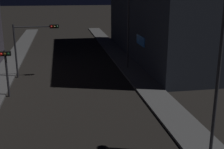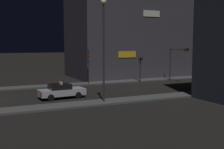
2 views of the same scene
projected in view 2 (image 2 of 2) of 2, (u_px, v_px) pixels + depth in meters
name	position (u px, v px, depth m)	size (l,w,h in m)	color
sidewalk_left	(181.00, 78.00, 44.31)	(2.17, 59.51, 0.17)	#4C4C4C
building_facade_left	(133.00, 12.00, 47.22)	(11.39, 20.06, 21.09)	#3D3842
taxi	(61.00, 91.00, 27.93)	(2.09, 4.56, 1.62)	#B7B7BC
traffic_light_overhead	(177.00, 57.00, 40.02)	(3.95, 0.42, 4.78)	#2D2D33
traffic_light_left_kerb	(140.00, 64.00, 39.41)	(0.80, 0.42, 3.51)	#2D2D33
sign_pole_left	(89.00, 63.00, 37.13)	(0.52, 0.10, 4.42)	#2D2D33
street_lamp_near_block	(104.00, 35.00, 25.09)	(0.50, 0.50, 8.95)	#2D2D33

